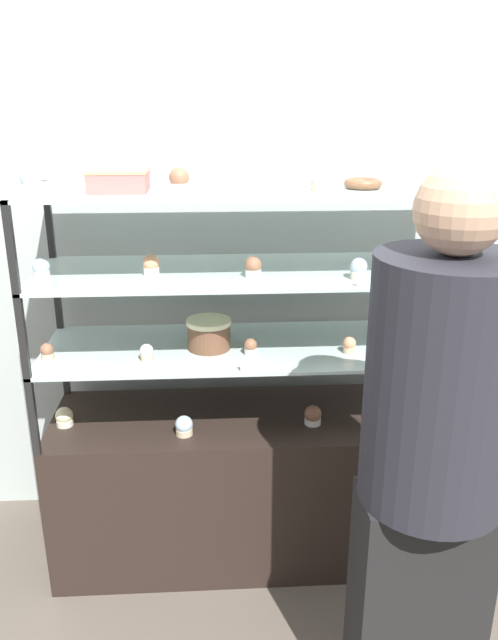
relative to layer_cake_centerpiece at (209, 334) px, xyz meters
The scene contains 32 objects.
ground_plane 0.99m from the layer_cake_centerpiece, ahead, with size 20.00×20.00×0.00m, color brown.
back_wall 0.55m from the layer_cake_centerpiece, 70.14° to the left, with size 8.00×0.05×2.60m.
display_base 0.68m from the layer_cake_centerpiece, ahead, with size 1.55×0.51×0.62m.
display_riser_lower 0.17m from the layer_cake_centerpiece, ahead, with size 1.55×0.51×0.30m.
display_riser_middle 0.27m from the layer_cake_centerpiece, ahead, with size 1.55×0.51×0.30m.
display_riser_upper 0.54m from the layer_cake_centerpiece, ahead, with size 1.55×0.51×0.30m.
layer_cake_centerpiece is the anchor object (origin of this frame).
sheet_cake_frosted 0.64m from the layer_cake_centerpiece, behind, with size 0.20×0.17×0.07m.
cupcake_0 0.64m from the layer_cake_centerpiece, behind, with size 0.07×0.07×0.07m.
cupcake_1 0.36m from the layer_cake_centerpiece, 129.60° to the right, with size 0.07×0.07×0.07m.
cupcake_2 0.51m from the layer_cake_centerpiece, ahead, with size 0.07×0.07×0.07m.
cupcake_3 0.92m from the layer_cake_centerpiece, ahead, with size 0.07×0.07×0.07m.
price_tag_0 0.77m from the layer_cake_centerpiece, 18.58° to the right, with size 0.04×0.00×0.04m.
cupcake_4 0.59m from the layer_cake_centerpiece, behind, with size 0.05×0.05×0.06m.
cupcake_5 0.25m from the layer_cake_centerpiece, 155.17° to the right, with size 0.05×0.05×0.06m.
cupcake_6 0.17m from the layer_cake_centerpiece, 24.61° to the right, with size 0.05×0.05×0.06m.
cupcake_7 0.52m from the layer_cake_centerpiece, ahead, with size 0.05×0.05×0.06m.
cupcake_8 0.89m from the layer_cake_centerpiece, ahead, with size 0.05×0.05×0.06m.
price_tag_1 0.26m from the layer_cake_centerpiece, 60.26° to the right, with size 0.04×0.00×0.04m.
cupcake_9 0.64m from the layer_cake_centerpiece, behind, with size 0.06×0.06×0.07m.
cupcake_10 0.34m from the layer_cake_centerpiece, behind, with size 0.06×0.06×0.07m.
cupcake_11 0.33m from the layer_cake_centerpiece, 26.65° to the right, with size 0.06×0.06×0.07m.
cupcake_12 0.60m from the layer_cake_centerpiece, 13.20° to the right, with size 0.06×0.06×0.07m.
cupcake_13 0.91m from the layer_cake_centerpiece, ahead, with size 0.06×0.06×0.07m.
price_tag_2 0.62m from the layer_cake_centerpiece, 23.21° to the right, with size 0.04×0.00×0.04m.
cupcake_14 0.81m from the layer_cake_centerpiece, behind, with size 0.07×0.07×0.08m.
cupcake_15 0.58m from the layer_cake_centerpiece, 145.30° to the right, with size 0.07×0.07×0.08m.
cupcake_16 0.69m from the layer_cake_centerpiece, ahead, with size 0.07×0.07×0.08m.
cupcake_17 1.04m from the layer_cake_centerpiece, ahead, with size 0.07×0.07×0.08m.
price_tag_3 0.60m from the layer_cake_centerpiece, 76.84° to the right, with size 0.04×0.00×0.04m.
donut_glazed 0.78m from the layer_cake_centerpiece, ahead, with size 0.13×0.13×0.03m.
customer_figure 0.97m from the layer_cake_centerpiece, 51.60° to the right, with size 0.39×0.39×1.67m.
Camera 1 is at (-0.13, -2.20, 1.80)m, focal length 35.00 mm.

